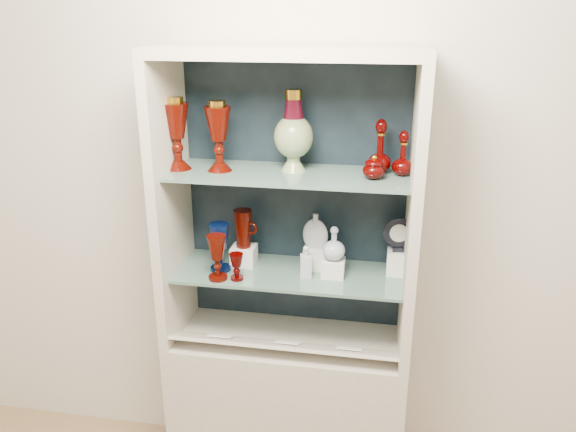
% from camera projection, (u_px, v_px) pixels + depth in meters
% --- Properties ---
extents(wall_back, '(3.50, 0.02, 2.80)m').
position_uv_depth(wall_back, '(297.00, 176.00, 2.37)').
color(wall_back, silver).
rests_on(wall_back, ground).
extents(cabinet_base, '(1.00, 0.40, 0.75)m').
position_uv_depth(cabinet_base, '(288.00, 410.00, 2.52)').
color(cabinet_base, '#BFB5A1').
rests_on(cabinet_base, ground).
extents(cabinet_back_panel, '(0.98, 0.02, 1.15)m').
position_uv_depth(cabinet_back_panel, '(296.00, 195.00, 2.37)').
color(cabinet_back_panel, black).
rests_on(cabinet_back_panel, cabinet_base).
extents(cabinet_side_left, '(0.04, 0.40, 1.15)m').
position_uv_depth(cabinet_side_left, '(172.00, 203.00, 2.27)').
color(cabinet_side_left, '#BFB5A1').
rests_on(cabinet_side_left, cabinet_base).
extents(cabinet_side_right, '(0.04, 0.40, 1.15)m').
position_uv_depth(cabinet_side_right, '(413.00, 217.00, 2.12)').
color(cabinet_side_right, '#BFB5A1').
rests_on(cabinet_side_right, cabinet_base).
extents(cabinet_top_cap, '(1.00, 0.40, 0.04)m').
position_uv_depth(cabinet_top_cap, '(288.00, 52.00, 1.99)').
color(cabinet_top_cap, '#BFB5A1').
rests_on(cabinet_top_cap, cabinet_side_left).
extents(shelf_lower, '(0.92, 0.34, 0.01)m').
position_uv_depth(shelf_lower, '(289.00, 273.00, 2.31)').
color(shelf_lower, slate).
rests_on(shelf_lower, cabinet_side_left).
extents(shelf_upper, '(0.92, 0.34, 0.01)m').
position_uv_depth(shelf_upper, '(289.00, 174.00, 2.17)').
color(shelf_upper, slate).
rests_on(shelf_upper, cabinet_side_left).
extents(label_ledge, '(0.92, 0.17, 0.09)m').
position_uv_depth(label_ledge, '(283.00, 345.00, 2.28)').
color(label_ledge, '#BFB5A1').
rests_on(label_ledge, cabinet_base).
extents(label_card_0, '(0.10, 0.06, 0.03)m').
position_uv_depth(label_card_0, '(288.00, 343.00, 2.27)').
color(label_card_0, white).
rests_on(label_card_0, label_ledge).
extents(label_card_1, '(0.10, 0.06, 0.03)m').
position_uv_depth(label_card_1, '(349.00, 348.00, 2.23)').
color(label_card_1, white).
rests_on(label_card_1, label_ledge).
extents(label_card_2, '(0.10, 0.06, 0.03)m').
position_uv_depth(label_card_2, '(220.00, 336.00, 2.32)').
color(label_card_2, white).
rests_on(label_card_2, label_ledge).
extents(pedestal_lamp_left, '(0.14, 0.14, 0.28)m').
position_uv_depth(pedestal_lamp_left, '(177.00, 134.00, 2.17)').
color(pedestal_lamp_left, '#460B03').
rests_on(pedestal_lamp_left, shelf_upper).
extents(pedestal_lamp_right, '(0.13, 0.13, 0.27)m').
position_uv_depth(pedestal_lamp_right, '(219.00, 136.00, 2.15)').
color(pedestal_lamp_right, '#460B03').
rests_on(pedestal_lamp_right, shelf_upper).
extents(enamel_urn, '(0.15, 0.15, 0.31)m').
position_uv_depth(enamel_urn, '(294.00, 131.00, 2.15)').
color(enamel_urn, '#0F4C17').
rests_on(enamel_urn, shelf_upper).
extents(ruby_decanter_a, '(0.11, 0.11, 0.23)m').
position_uv_depth(ruby_decanter_a, '(380.00, 143.00, 2.13)').
color(ruby_decanter_a, '#3C0100').
rests_on(ruby_decanter_a, shelf_upper).
extents(ruby_decanter_b, '(0.10, 0.10, 0.18)m').
position_uv_depth(ruby_decanter_b, '(403.00, 152.00, 2.10)').
color(ruby_decanter_b, '#3C0100').
rests_on(ruby_decanter_b, shelf_upper).
extents(lidded_bowl, '(0.10, 0.10, 0.09)m').
position_uv_depth(lidded_bowl, '(374.00, 167.00, 2.07)').
color(lidded_bowl, '#3C0100').
rests_on(lidded_bowl, shelf_upper).
extents(cobalt_goblet, '(0.10, 0.10, 0.20)m').
position_uv_depth(cobalt_goblet, '(220.00, 247.00, 2.29)').
color(cobalt_goblet, '#020D38').
rests_on(cobalt_goblet, shelf_lower).
extents(ruby_goblet_tall, '(0.09, 0.09, 0.19)m').
position_uv_depth(ruby_goblet_tall, '(217.00, 258.00, 2.21)').
color(ruby_goblet_tall, '#460B03').
rests_on(ruby_goblet_tall, shelf_lower).
extents(ruby_goblet_small, '(0.07, 0.07, 0.11)m').
position_uv_depth(ruby_goblet_small, '(237.00, 267.00, 2.22)').
color(ruby_goblet_small, '#3C0100').
rests_on(ruby_goblet_small, shelf_lower).
extents(riser_ruby_pitcher, '(0.10, 0.10, 0.08)m').
position_uv_depth(riser_ruby_pitcher, '(244.00, 255.00, 2.36)').
color(riser_ruby_pitcher, silver).
rests_on(riser_ruby_pitcher, shelf_lower).
extents(ruby_pitcher, '(0.14, 0.11, 0.16)m').
position_uv_depth(ruby_pitcher, '(243.00, 229.00, 2.32)').
color(ruby_pitcher, '#460B03').
rests_on(ruby_pitcher, riser_ruby_pitcher).
extents(clear_square_bottle, '(0.05, 0.05, 0.13)m').
position_uv_depth(clear_square_bottle, '(306.00, 261.00, 2.24)').
color(clear_square_bottle, '#A4B1C1').
rests_on(clear_square_bottle, shelf_lower).
extents(riser_flat_flask, '(0.09, 0.09, 0.09)m').
position_uv_depth(riser_flat_flask, '(315.00, 258.00, 2.33)').
color(riser_flat_flask, silver).
rests_on(riser_flat_flask, shelf_lower).
extents(flat_flask, '(0.12, 0.07, 0.15)m').
position_uv_depth(flat_flask, '(315.00, 230.00, 2.29)').
color(flat_flask, '#A3AFB5').
rests_on(flat_flask, riser_flat_flask).
extents(riser_clear_round_decanter, '(0.09, 0.09, 0.07)m').
position_uv_depth(riser_clear_round_decanter, '(333.00, 268.00, 2.26)').
color(riser_clear_round_decanter, silver).
rests_on(riser_clear_round_decanter, shelf_lower).
extents(clear_round_decanter, '(0.11, 0.11, 0.14)m').
position_uv_depth(clear_round_decanter, '(334.00, 244.00, 2.23)').
color(clear_round_decanter, '#A4B1C1').
rests_on(clear_round_decanter, riser_clear_round_decanter).
extents(riser_cameo_medallion, '(0.08, 0.08, 0.10)m').
position_uv_depth(riser_cameo_medallion, '(397.00, 262.00, 2.27)').
color(riser_cameo_medallion, silver).
rests_on(riser_cameo_medallion, shelf_lower).
extents(cameo_medallion, '(0.13, 0.06, 0.15)m').
position_uv_depth(cameo_medallion, '(399.00, 234.00, 2.23)').
color(cameo_medallion, black).
rests_on(cameo_medallion, riser_cameo_medallion).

